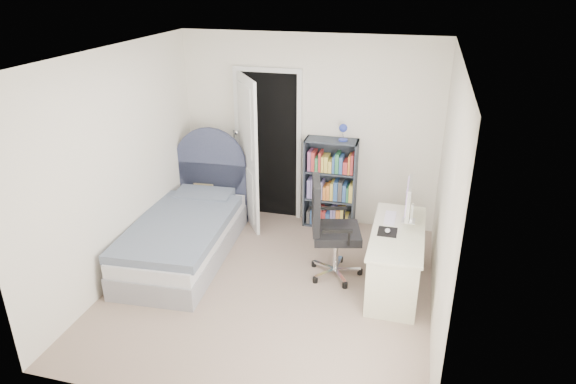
% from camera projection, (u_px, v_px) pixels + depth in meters
% --- Properties ---
extents(room_shell, '(3.50, 3.70, 2.60)m').
position_uv_depth(room_shell, '(269.00, 182.00, 5.13)').
color(room_shell, gray).
rests_on(room_shell, ground).
extents(door, '(0.92, 0.70, 2.06)m').
position_uv_depth(door, '(255.00, 149.00, 6.75)').
color(door, black).
rests_on(door, ground).
extents(bed, '(1.13, 2.19, 1.31)m').
position_uv_depth(bed, '(187.00, 231.00, 6.19)').
color(bed, gray).
rests_on(bed, ground).
extents(nightstand, '(0.42, 0.42, 0.62)m').
position_uv_depth(nightstand, '(204.00, 186.00, 7.21)').
color(nightstand, '#CBB77C').
rests_on(nightstand, ground).
extents(floor_lamp, '(0.18, 0.18, 1.24)m').
position_uv_depth(floor_lamp, '(237.00, 180.00, 7.14)').
color(floor_lamp, silver).
rests_on(floor_lamp, ground).
extents(bookcase, '(0.68, 0.29, 1.43)m').
position_uv_depth(bookcase, '(331.00, 186.00, 6.78)').
color(bookcase, '#323944').
rests_on(bookcase, ground).
extents(desk, '(0.55, 1.37, 1.12)m').
position_uv_depth(desk, '(396.00, 255.00, 5.53)').
color(desk, beige).
rests_on(desk, ground).
extents(office_chair, '(0.63, 0.66, 1.16)m').
position_uv_depth(office_chair, '(328.00, 224.00, 5.61)').
color(office_chair, silver).
rests_on(office_chair, ground).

